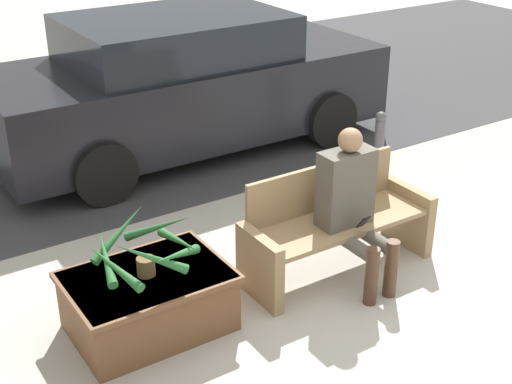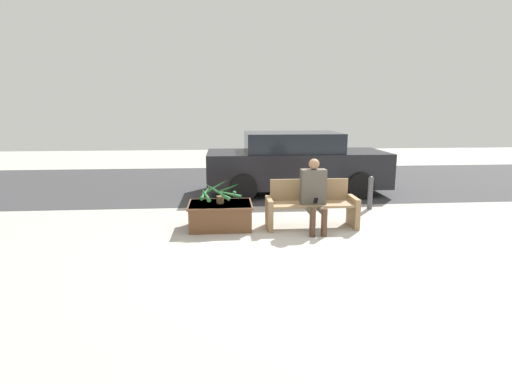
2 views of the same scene
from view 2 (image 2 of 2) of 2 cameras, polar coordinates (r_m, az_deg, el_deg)
ground_plane at (r=6.72m, az=8.73°, el=-6.90°), size 30.00×30.00×0.00m
road_surface at (r=11.90m, az=2.77°, el=1.48°), size 20.00×6.00×0.01m
bench at (r=7.37m, az=7.87°, el=-1.89°), size 1.65×0.55×0.86m
person_seated at (r=7.13m, az=8.30°, el=0.02°), size 0.44×0.64×1.28m
planter_box at (r=7.30m, az=-5.10°, el=-3.24°), size 1.15×0.81×0.46m
potted_plant at (r=7.20m, az=-5.24°, el=-0.02°), size 0.76×0.79×0.45m
parked_car at (r=10.30m, az=5.63°, el=4.12°), size 4.52×1.98×1.55m
bollard_post at (r=8.95m, az=16.02°, el=0.02°), size 0.12×0.12×0.72m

